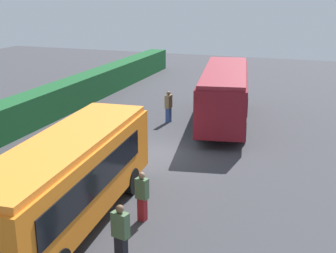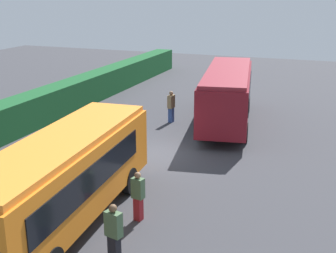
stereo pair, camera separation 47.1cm
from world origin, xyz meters
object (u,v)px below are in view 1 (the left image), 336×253
object	(u,v)px
bus_orange	(68,177)
person_center	(142,195)
person_left	(121,233)
person_right	(168,106)
bus_maroon	(224,93)

from	to	relation	value
bus_orange	person_center	bearing A→B (deg)	-65.33
person_left	person_right	size ratio (longest dim) A/B	0.99
bus_maroon	bus_orange	bearing A→B (deg)	160.78
bus_orange	bus_maroon	world-z (taller)	bus_maroon
person_center	person_right	size ratio (longest dim) A/B	0.94
person_left	person_center	size ratio (longest dim) A/B	1.05
bus_maroon	person_right	distance (m)	3.25
person_left	bus_maroon	bearing A→B (deg)	-165.30
person_center	bus_maroon	bearing A→B (deg)	-168.90
bus_orange	person_right	world-z (taller)	bus_orange
bus_orange	person_center	size ratio (longest dim) A/B	5.46
person_left	person_center	xyz separation A→B (m)	(2.49, 0.39, -0.04)
bus_orange	person_left	xyz separation A→B (m)	(-1.36, -2.44, -0.79)
person_center	person_right	bearing A→B (deg)	-153.61
person_left	bus_orange	bearing A→B (deg)	-105.91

